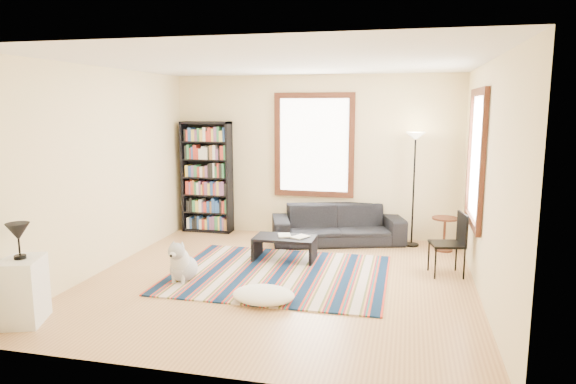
% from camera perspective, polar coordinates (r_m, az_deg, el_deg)
% --- Properties ---
extents(floor, '(5.00, 5.00, 0.10)m').
position_cam_1_polar(floor, '(6.89, -0.97, -10.15)').
color(floor, tan).
rests_on(floor, ground).
extents(ceiling, '(5.00, 5.00, 0.10)m').
position_cam_1_polar(ceiling, '(6.51, -1.04, 14.63)').
color(ceiling, white).
rests_on(ceiling, floor).
extents(wall_back, '(5.00, 0.10, 2.80)m').
position_cam_1_polar(wall_back, '(9.02, 2.99, 3.98)').
color(wall_back, beige).
rests_on(wall_back, floor).
extents(wall_front, '(5.00, 0.10, 2.80)m').
position_cam_1_polar(wall_front, '(4.16, -9.68, -2.71)').
color(wall_front, beige).
rests_on(wall_front, floor).
extents(wall_left, '(0.10, 5.00, 2.80)m').
position_cam_1_polar(wall_left, '(7.58, -20.04, 2.36)').
color(wall_left, beige).
rests_on(wall_left, floor).
extents(wall_right, '(0.10, 5.00, 2.80)m').
position_cam_1_polar(wall_right, '(6.42, 21.65, 1.06)').
color(wall_right, beige).
rests_on(wall_right, floor).
extents(window_back, '(1.20, 0.06, 1.60)m').
position_cam_1_polar(window_back, '(8.93, 2.91, 5.21)').
color(window_back, white).
rests_on(window_back, wall_back).
extents(window_right, '(0.06, 1.20, 1.60)m').
position_cam_1_polar(window_right, '(7.17, 20.21, 3.58)').
color(window_right, white).
rests_on(window_right, wall_right).
extents(rug, '(2.90, 2.32, 0.02)m').
position_cam_1_polar(rug, '(7.07, -1.00, -9.12)').
color(rug, '#0B203B').
rests_on(rug, floor).
extents(sofa, '(1.45, 2.31, 0.63)m').
position_cam_1_polar(sofa, '(8.64, 5.52, -3.60)').
color(sofa, black).
rests_on(sofa, floor).
extents(bookshelf, '(0.90, 0.30, 2.00)m').
position_cam_1_polar(bookshelf, '(9.39, -8.99, 1.64)').
color(bookshelf, black).
rests_on(bookshelf, floor).
extents(coffee_table, '(1.02, 0.79, 0.36)m').
position_cam_1_polar(coffee_table, '(7.67, -0.36, -6.30)').
color(coffee_table, black).
rests_on(coffee_table, floor).
extents(book_a, '(0.29, 0.25, 0.02)m').
position_cam_1_polar(book_a, '(7.64, -1.10, -4.86)').
color(book_a, beige).
rests_on(book_a, coffee_table).
extents(book_b, '(0.29, 0.31, 0.02)m').
position_cam_1_polar(book_b, '(7.63, 0.82, -4.90)').
color(book_b, beige).
rests_on(book_b, coffee_table).
extents(floor_cushion, '(0.88, 0.77, 0.18)m').
position_cam_1_polar(floor_cushion, '(6.12, -2.74, -11.35)').
color(floor_cushion, white).
rests_on(floor_cushion, floor).
extents(floor_lamp, '(0.37, 0.37, 1.86)m').
position_cam_1_polar(floor_lamp, '(8.54, 13.77, 0.23)').
color(floor_lamp, black).
rests_on(floor_lamp, floor).
extents(side_table, '(0.51, 0.51, 0.54)m').
position_cam_1_polar(side_table, '(8.50, 16.97, -4.50)').
color(side_table, '#4F2013').
rests_on(side_table, floor).
extents(folding_chair, '(0.49, 0.48, 0.86)m').
position_cam_1_polar(folding_chair, '(7.28, 17.23, -5.56)').
color(folding_chair, black).
rests_on(folding_chair, floor).
extents(white_cabinet, '(0.53, 0.60, 0.70)m').
position_cam_1_polar(white_cabinet, '(6.17, -27.35, -9.73)').
color(white_cabinet, white).
rests_on(white_cabinet, floor).
extents(table_lamp, '(0.27, 0.27, 0.38)m').
position_cam_1_polar(table_lamp, '(6.02, -27.74, -4.86)').
color(table_lamp, black).
rests_on(table_lamp, white_cabinet).
extents(dog, '(0.41, 0.56, 0.55)m').
position_cam_1_polar(dog, '(6.91, -11.53, -7.44)').
color(dog, silver).
rests_on(dog, floor).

